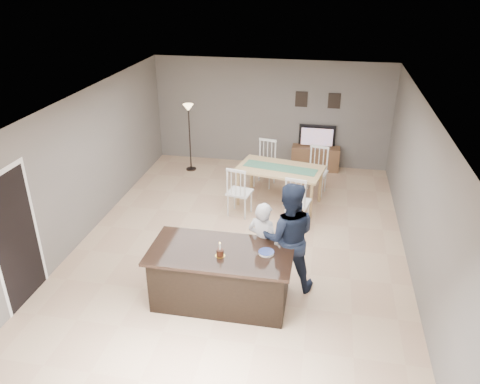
% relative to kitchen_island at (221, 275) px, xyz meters
% --- Properties ---
extents(floor, '(8.00, 8.00, 0.00)m').
position_rel_kitchen_island_xyz_m(floor, '(0.00, 1.80, -0.45)').
color(floor, tan).
rests_on(floor, ground).
extents(room_shell, '(8.00, 8.00, 8.00)m').
position_rel_kitchen_island_xyz_m(room_shell, '(0.00, 1.80, 1.22)').
color(room_shell, slate).
rests_on(room_shell, floor).
extents(kitchen_island, '(2.15, 1.10, 0.90)m').
position_rel_kitchen_island_xyz_m(kitchen_island, '(0.00, 0.00, 0.00)').
color(kitchen_island, black).
rests_on(kitchen_island, floor).
extents(tv_console, '(1.20, 0.40, 0.60)m').
position_rel_kitchen_island_xyz_m(tv_console, '(1.20, 5.57, -0.15)').
color(tv_console, brown).
rests_on(tv_console, floor).
extents(television, '(0.91, 0.12, 0.53)m').
position_rel_kitchen_island_xyz_m(television, '(1.20, 5.64, 0.41)').
color(television, black).
rests_on(television, tv_console).
extents(tv_screen_glow, '(0.78, 0.00, 0.78)m').
position_rel_kitchen_island_xyz_m(tv_screen_glow, '(1.20, 5.56, 0.42)').
color(tv_screen_glow, orange).
rests_on(tv_screen_glow, tv_console).
extents(picture_frames, '(1.10, 0.02, 0.38)m').
position_rel_kitchen_island_xyz_m(picture_frames, '(1.15, 5.78, 1.30)').
color(picture_frames, black).
rests_on(picture_frames, room_shell).
extents(doorway, '(0.00, 2.10, 2.65)m').
position_rel_kitchen_island_xyz_m(doorway, '(-2.99, -0.50, 0.80)').
color(doorway, black).
rests_on(doorway, floor).
extents(woman, '(0.63, 0.53, 1.47)m').
position_rel_kitchen_island_xyz_m(woman, '(0.56, 0.55, 0.28)').
color(woman, silver).
rests_on(woman, floor).
extents(man, '(0.97, 0.80, 1.83)m').
position_rel_kitchen_island_xyz_m(man, '(0.95, 0.55, 0.46)').
color(man, '#171F32').
rests_on(man, floor).
extents(birthday_cake, '(0.15, 0.15, 0.23)m').
position_rel_kitchen_island_xyz_m(birthday_cake, '(0.02, -0.13, 0.50)').
color(birthday_cake, gold).
rests_on(birthday_cake, kitchen_island).
extents(plate_stack, '(0.23, 0.23, 0.04)m').
position_rel_kitchen_island_xyz_m(plate_stack, '(0.68, 0.05, 0.46)').
color(plate_stack, white).
rests_on(plate_stack, kitchen_island).
extents(dining_table, '(2.06, 2.31, 1.09)m').
position_rel_kitchen_island_xyz_m(dining_table, '(0.51, 3.47, 0.24)').
color(dining_table, tan).
rests_on(dining_table, floor).
extents(floor_lamp, '(0.26, 0.26, 1.71)m').
position_rel_kitchen_island_xyz_m(floor_lamp, '(-1.92, 4.95, 0.87)').
color(floor_lamp, black).
rests_on(floor_lamp, floor).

